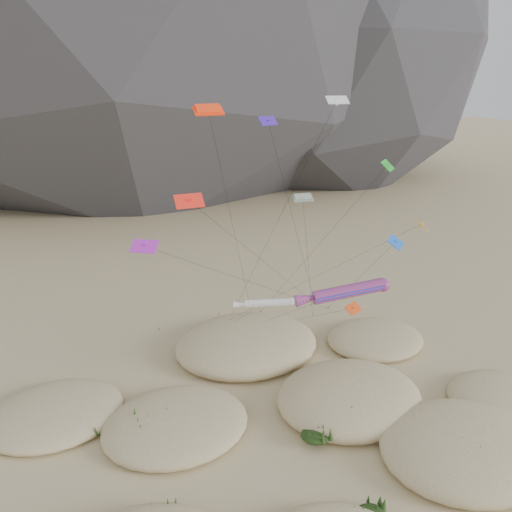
{
  "coord_description": "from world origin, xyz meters",
  "views": [
    {
      "loc": [
        -17.32,
        -29.25,
        29.94
      ],
      "look_at": [
        -1.72,
        12.0,
        13.49
      ],
      "focal_mm": 35.0,
      "sensor_mm": 36.0,
      "label": 1
    }
  ],
  "objects": [
    {
      "name": "dune_grass",
      "position": [
        -0.78,
        3.63,
        0.83
      ],
      "size": [
        41.62,
        29.38,
        1.53
      ],
      "color": "black",
      "rests_on": "ground"
    },
    {
      "name": "ground",
      "position": [
        0.0,
        0.0,
        0.0
      ],
      "size": [
        500.0,
        500.0,
        0.0
      ],
      "primitive_type": "plane",
      "color": "#CCB789",
      "rests_on": "ground"
    },
    {
      "name": "delta_kites",
      "position": [
        4.81,
        10.59,
        17.62
      ],
      "size": [
        31.64,
        20.12,
        27.71
      ],
      "color": "purple",
      "rests_on": "ground"
    },
    {
      "name": "rainbow_tube_kite",
      "position": [
        4.9,
        6.49,
        11.06
      ],
      "size": [
        9.09,
        17.01,
        12.07
      ],
      "color": "#FF381A",
      "rests_on": "ground"
    },
    {
      "name": "white_tube_kite",
      "position": [
        -0.77,
        11.86,
        8.47
      ],
      "size": [
        5.78,
        13.22,
        9.08
      ],
      "color": "silver",
      "rests_on": "ground"
    },
    {
      "name": "multi_parafoil",
      "position": [
        3.73,
        13.44,
        18.08
      ],
      "size": [
        7.36,
        9.28,
        18.74
      ],
      "color": "#EE5919",
      "rests_on": "ground"
    },
    {
      "name": "kite_stakes",
      "position": [
        2.18,
        24.37,
        0.15
      ],
      "size": [
        22.33,
        4.96,
        0.3
      ],
      "color": "#3F2D1E",
      "rests_on": "ground"
    },
    {
      "name": "dunes",
      "position": [
        -0.78,
        4.9,
        0.71
      ],
      "size": [
        51.39,
        38.76,
        3.83
      ],
      "color": "#CCB789",
      "rests_on": "ground"
    },
    {
      "name": "orange_parafoil",
      "position": [
        -5.72,
        12.42,
        26.5
      ],
      "size": [
        9.85,
        13.56,
        27.35
      ],
      "color": "#FF320D",
      "rests_on": "ground"
    }
  ]
}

